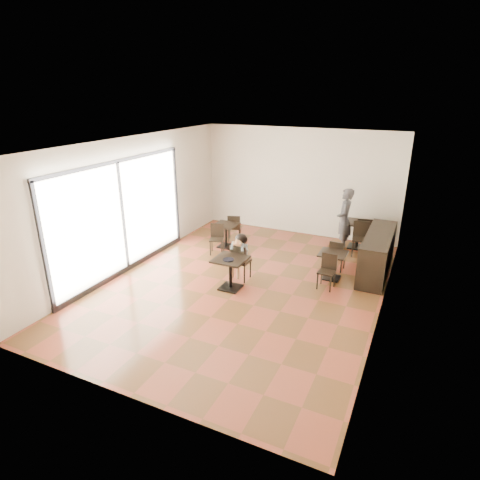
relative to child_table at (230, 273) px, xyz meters
The scene contains 23 objects.
floor 0.51m from the child_table, 57.49° to the left, with size 6.00×8.00×0.01m, color brown.
ceiling 2.85m from the child_table, 57.49° to the left, with size 6.00×8.00×0.01m, color silver.
wall_back 4.48m from the child_table, 87.46° to the left, with size 6.00×0.01×3.20m, color beige.
wall_front 3.90m from the child_table, 87.05° to the right, with size 6.00×0.01×3.20m, color beige.
wall_left 3.08m from the child_table, behind, with size 0.01×8.00×3.20m, color beige.
wall_right 3.43m from the child_table, ahead, with size 0.01×8.00×3.20m, color beige.
storefront_window 2.97m from the child_table, behind, with size 0.04×4.50×2.60m, color white.
child_table is the anchor object (origin of this frame).
child_chair 0.56m from the child_table, 90.00° to the left, with size 0.40×0.40×0.89m, color black, non-canonical shape.
child 0.58m from the child_table, 90.00° to the left, with size 0.40×0.56×1.12m, color slate, non-canonical shape.
plate 0.39m from the child_table, 90.00° to the right, with size 0.25×0.25×0.01m, color black.
pizza_slice 0.70m from the child_table, 90.00° to the left, with size 0.26×0.20×0.06m, color #D3B769, non-canonical shape.
adult_patron 3.92m from the child_table, 62.90° to the left, with size 0.63×0.42×1.74m, color #3E3D43.
cafe_table_mid 2.44m from the child_table, 37.40° to the left, with size 0.62×0.62×0.65m, color black, non-canonical shape.
cafe_table_left 2.57m from the child_table, 119.37° to the left, with size 0.64×0.64×0.68m, color black, non-canonical shape.
cafe_table_back 4.33m from the child_table, 60.49° to the left, with size 0.72×0.72×0.76m, color black, non-canonical shape.
chair_mid_a 2.81m from the child_table, 46.35° to the left, with size 0.35×0.35×0.79m, color black, non-canonical shape.
chair_mid_b 2.15m from the child_table, 25.69° to the left, with size 0.35×0.35×0.79m, color black, non-canonical shape.
chair_left_a 3.06m from the child_table, 114.31° to the left, with size 0.37×0.37×0.81m, color black, non-canonical shape.
chair_left_b 2.11m from the child_table, 126.72° to the left, with size 0.37×0.37×0.81m, color black, non-canonical shape.
chair_back_a 4.43m from the child_table, 58.97° to the left, with size 0.41×0.41×0.91m, color black, non-canonical shape.
chair_back_b 3.95m from the child_table, 54.60° to the left, with size 0.41×0.41×0.91m, color black, non-canonical shape.
service_counter 3.66m from the child_table, 38.99° to the left, with size 0.60×2.40×1.00m, color black.
Camera 1 is at (3.45, -7.55, 4.23)m, focal length 30.00 mm.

